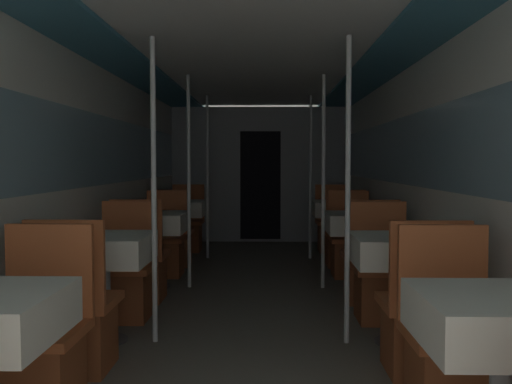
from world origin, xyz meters
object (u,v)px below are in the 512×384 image
object	(u,v)px
chair_left_far_0	(37,359)
dining_table_right_0	(502,325)
chair_right_near_3	(343,243)
support_pole_left_2	(189,182)
chair_right_far_0	(452,362)
chair_left_near_3	(173,243)
support_pole_right_3	(310,177)
chair_left_near_1	(77,325)
chair_right_far_3	(332,231)
support_pole_left_3	(207,177)
support_pole_right_2	(323,182)
chair_right_far_2	(350,251)
dining_table_left_2	(154,225)
chair_left_near_2	(141,270)
dining_table_right_2	(359,225)
dining_table_left_1	(104,252)
chair_left_far_2	(165,250)
chair_right_far_1	(382,285)
chair_right_near_2	(369,271)
dining_table_right_3	(338,210)
support_pole_right_1	(348,191)
dining_table_right_1	(399,253)
chair_right_near_1	(421,327)
dining_table_left_3	(180,210)
chair_left_far_3	(187,231)
chair_left_far_1	(125,284)
support_pole_left_1	(154,191)

from	to	relation	value
chair_left_far_0	dining_table_right_0	distance (m)	2.18
chair_right_near_3	support_pole_left_2	bearing A→B (deg)	-145.65
chair_right_far_0	chair_left_near_3	bearing A→B (deg)	-63.17
chair_right_near_3	support_pole_right_3	size ratio (longest dim) A/B	0.44
chair_left_near_1	chair_right_far_3	xyz separation A→B (m)	(2.07, 4.69, 0.00)
support_pole_left_3	support_pole_right_2	world-z (taller)	same
chair_right_far_2	chair_right_far_3	xyz separation A→B (m)	(0.00, 1.76, 0.00)
dining_table_left_2	chair_right_far_0	xyz separation A→B (m)	(2.07, -2.93, -0.35)
chair_left_near_2	dining_table_right_2	xyz separation A→B (m)	(2.07, 0.59, 0.35)
dining_table_left_1	chair_left_far_2	distance (m)	2.37
chair_left_near_3	chair_right_far_1	distance (m)	3.13
dining_table_right_0	dining_table_right_2	distance (m)	3.52
dining_table_left_1	support_pole_right_3	xyz separation A→B (m)	(1.71, 3.52, 0.43)
chair_right_near_2	chair_left_far_2	bearing A→B (deg)	150.50
chair_left_far_2	dining_table_right_2	bearing A→B (deg)	164.21
support_pole_left_3	dining_table_right_3	size ratio (longest dim) A/B	2.83
chair_left_far_0	support_pole_left_2	xyz separation A→B (m)	(0.36, 2.93, 0.79)
dining_table_right_0	chair_left_far_0	bearing A→B (deg)	164.21
dining_table_left_2	chair_right_near_2	xyz separation A→B (m)	(2.07, -0.59, -0.35)
chair_left_near_1	dining_table_right_2	distance (m)	3.15
dining_table_left_1	support_pole_right_1	distance (m)	1.77
dining_table_right_1	chair_right_near_1	distance (m)	0.68
chair_right_far_0	chair_right_far_1	bearing A→B (deg)	-90.00
dining_table_left_2	chair_right_near_1	bearing A→B (deg)	-48.50
dining_table_left_3	chair_left_far_3	bearing A→B (deg)	90.00
chair_left_far_2	dining_table_right_3	world-z (taller)	chair_left_far_2
dining_table_right_2	chair_right_near_3	distance (m)	1.22
chair_left_near_2	dining_table_right_0	bearing A→B (deg)	-54.70
dining_table_left_1	support_pole_right_2	world-z (taller)	support_pole_right_2
dining_table_right_2	chair_left_near_2	bearing A→B (deg)	-164.21
dining_table_left_3	support_pole_right_1	size ratio (longest dim) A/B	0.35
dining_table_left_3	chair_right_near_3	size ratio (longest dim) A/B	0.80
chair_right_far_0	support_pole_right_1	bearing A→B (deg)	-72.92
chair_left_far_2	dining_table_right_3	size ratio (longest dim) A/B	1.25
chair_left_near_1	chair_right_far_3	world-z (taller)	same
chair_left_far_1	support_pole_left_2	size ratio (longest dim) A/B	0.44
dining_table_left_2	chair_right_far_3	xyz separation A→B (m)	(2.07, 2.34, -0.35)
chair_left_far_1	dining_table_right_3	size ratio (longest dim) A/B	1.25
chair_right_near_1	dining_table_right_2	world-z (taller)	chair_right_near_1
chair_right_far_0	chair_right_near_3	distance (m)	4.10
chair_right_far_0	support_pole_left_1	bearing A→B (deg)	-34.35
chair_left_near_3	chair_left_far_2	bearing A→B (deg)	-90.00
chair_left_far_1	dining_table_left_2	size ratio (longest dim) A/B	1.25
dining_table_left_3	dining_table_right_1	distance (m)	4.08
support_pole_right_1	support_pole_right_2	distance (m)	1.76
chair_left_far_1	dining_table_right_2	world-z (taller)	chair_left_far_1
chair_left_near_1	support_pole_left_2	size ratio (longest dim) A/B	0.44
chair_right_far_1	support_pole_right_3	size ratio (longest dim) A/B	0.44
dining_table_right_0	chair_left_far_2	bearing A→B (deg)	116.82
dining_table_right_1	dining_table_right_3	distance (m)	3.52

